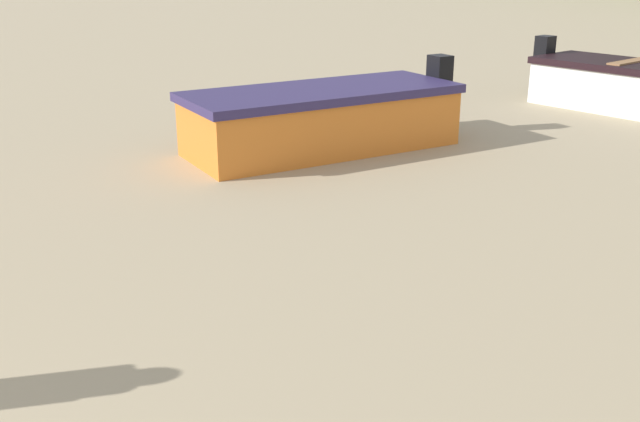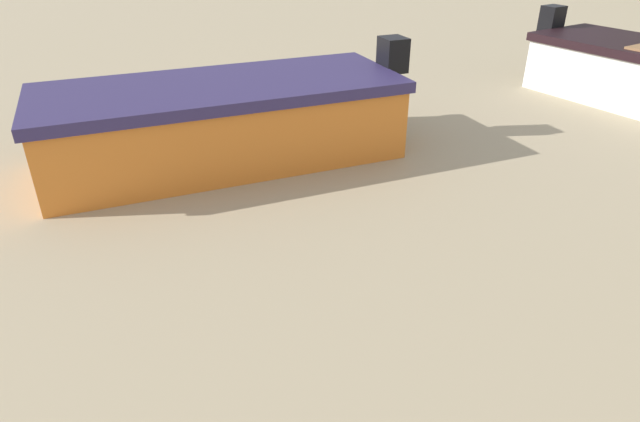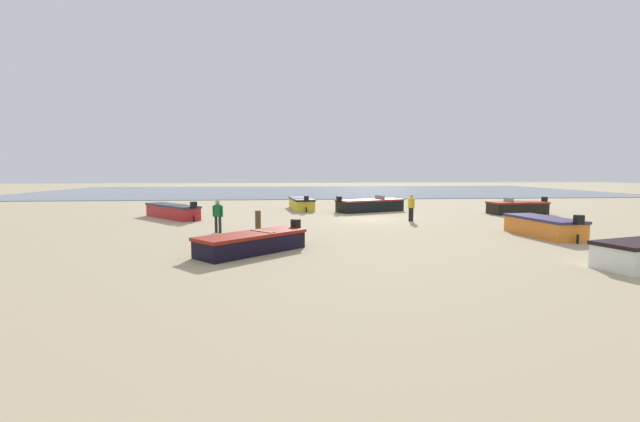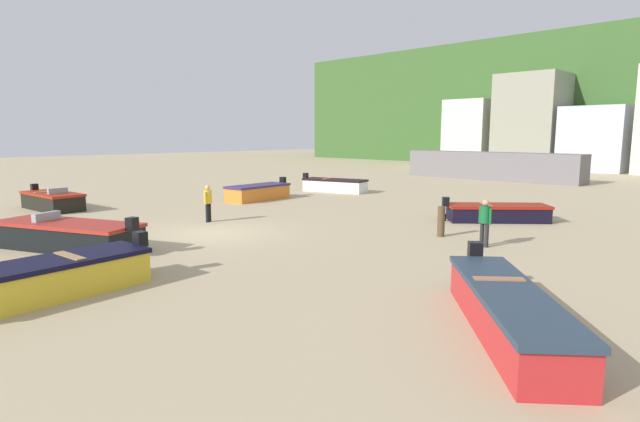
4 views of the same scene
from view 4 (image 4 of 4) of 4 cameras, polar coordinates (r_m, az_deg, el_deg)
name	(u,v)px [view 4 (image 4 of 4)]	position (r m, az deg, el deg)	size (l,w,h in m)	color
ground_plane	(214,233)	(20.00, -11.80, -2.47)	(160.00, 160.00, 0.00)	tan
harbor_pier	(491,166)	(45.46, 18.71, 4.84)	(14.87, 2.40, 2.31)	slate
townhouse_centre_left	(472,133)	(65.13, 16.72, 8.41)	(5.35, 5.27, 7.92)	beige
townhouse_centre	(532,122)	(62.65, 22.73, 9.27)	(6.79, 6.36, 10.45)	gray
townhouse_centre_right	(596,139)	(59.78, 28.63, 7.12)	(6.19, 5.19, 6.63)	#B1B7CF
boat_black_0	(68,235)	(18.81, -26.54, -2.46)	(5.45, 3.65, 1.23)	black
boat_red_1	(507,311)	(10.46, 20.30, -10.49)	(4.37, 4.81, 1.20)	red
boat_orange_2	(258,192)	(29.72, -6.98, 2.12)	(1.89, 4.27, 1.21)	orange
boat_black_3	(497,213)	(23.55, 19.31, -0.18)	(4.18, 4.00, 1.06)	black
boat_black_4	(53,201)	(29.07, -27.91, 1.02)	(4.33, 1.98, 1.19)	black
boat_white_5	(335,185)	(33.75, 1.65, 2.92)	(4.62, 2.55, 1.18)	white
boat_yellow_6	(47,279)	(13.46, -28.35, -6.75)	(1.96, 4.98, 1.21)	gold
mooring_post_near_water	(441,222)	(19.40, 13.49, -1.17)	(0.27, 0.27, 1.13)	#4E3B26
beach_walker_foreground	(208,200)	(22.51, -12.50, 1.19)	(0.46, 0.51, 1.62)	black
beach_walker_distant	(485,219)	(17.96, 18.09, -0.87)	(0.54, 0.41, 1.62)	black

